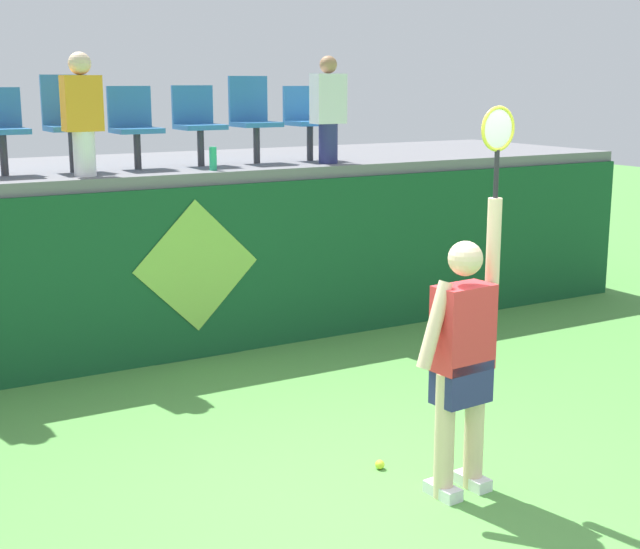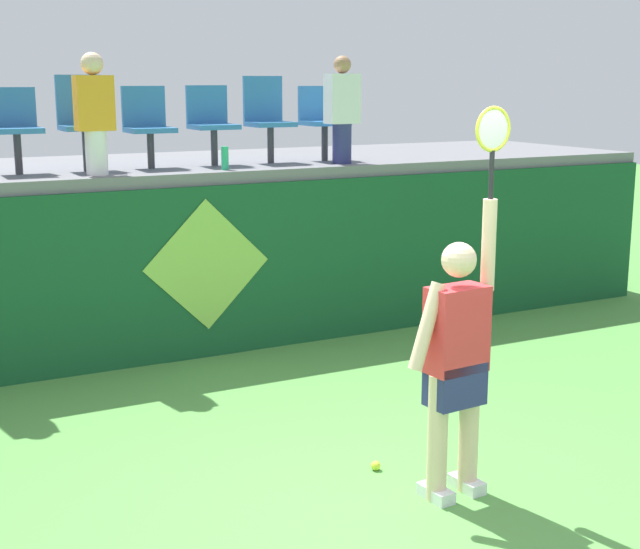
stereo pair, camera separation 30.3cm
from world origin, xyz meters
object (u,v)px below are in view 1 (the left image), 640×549
(stadium_chair_3, at_px, (134,123))
(stadium_chair_5, at_px, (253,115))
(spectator_2, at_px, (82,112))
(stadium_chair_1, at_px, (0,125))
(stadium_chair_2, at_px, (69,118))
(stadium_chair_6, at_px, (307,118))
(tennis_player, at_px, (463,354))
(water_bottle, at_px, (213,159))
(spectator_0, at_px, (328,108))
(tennis_ball, at_px, (380,464))
(stadium_chair_4, at_px, (197,120))

(stadium_chair_3, distance_m, stadium_chair_5, 1.30)
(stadium_chair_3, bearing_deg, spectator_2, -143.67)
(stadium_chair_3, xyz_separation_m, stadium_chair_5, (1.30, 0.01, 0.05))
(stadium_chair_1, xyz_separation_m, stadium_chair_5, (2.57, 0.01, 0.04))
(spectator_2, bearing_deg, stadium_chair_2, 90.00)
(stadium_chair_1, distance_m, stadium_chair_6, 3.21)
(stadium_chair_2, height_order, spectator_2, spectator_2)
(tennis_player, distance_m, water_bottle, 3.96)
(stadium_chair_3, bearing_deg, stadium_chair_2, 179.40)
(tennis_player, relative_size, stadium_chair_5, 2.76)
(stadium_chair_1, height_order, stadium_chair_6, stadium_chair_6)
(water_bottle, height_order, stadium_chair_3, stadium_chair_3)
(stadium_chair_3, bearing_deg, spectator_0, -13.36)
(tennis_ball, height_order, stadium_chair_4, stadium_chair_4)
(stadium_chair_3, height_order, stadium_chair_4, stadium_chair_4)
(water_bottle, distance_m, stadium_chair_6, 1.50)
(tennis_ball, bearing_deg, stadium_chair_4, 85.44)
(stadium_chair_1, relative_size, spectator_2, 0.72)
(water_bottle, distance_m, spectator_0, 1.43)
(spectator_0, bearing_deg, stadium_chair_3, 166.64)
(stadium_chair_3, relative_size, stadium_chair_6, 1.01)
(tennis_ball, height_order, spectator_2, spectator_2)
(stadium_chair_6, xyz_separation_m, spectator_2, (-2.58, -0.46, 0.12))
(stadium_chair_5, bearing_deg, stadium_chair_2, -179.99)
(water_bottle, bearing_deg, spectator_0, 3.60)
(water_bottle, distance_m, stadium_chair_5, 0.98)
(stadium_chair_1, relative_size, stadium_chair_4, 0.98)
(stadium_chair_4, bearing_deg, stadium_chair_1, -179.92)
(stadium_chair_6, distance_m, spectator_0, 0.47)
(stadium_chair_6, bearing_deg, stadium_chair_4, 179.89)
(tennis_ball, bearing_deg, stadium_chair_1, 113.02)
(stadium_chair_6, bearing_deg, water_bottle, -158.10)
(stadium_chair_5, bearing_deg, water_bottle, -141.88)
(stadium_chair_1, xyz_separation_m, stadium_chair_4, (1.93, 0.00, -0.00))
(spectator_0, bearing_deg, stadium_chair_4, 160.17)
(stadium_chair_3, relative_size, stadium_chair_4, 0.99)
(stadium_chair_6, distance_m, spectator_2, 2.62)
(water_bottle, relative_size, stadium_chair_5, 0.25)
(stadium_chair_5, bearing_deg, stadium_chair_4, -179.21)
(tennis_ball, xyz_separation_m, stadium_chair_4, (0.31, 3.84, 2.21))
(tennis_player, xyz_separation_m, stadium_chair_6, (1.33, 4.38, 1.31))
(stadium_chair_1, height_order, spectator_0, spectator_0)
(tennis_player, bearing_deg, stadium_chair_1, 113.20)
(spectator_0, relative_size, spectator_2, 1.00)
(tennis_player, height_order, stadium_chair_1, stadium_chair_1)
(stadium_chair_2, height_order, stadium_chair_5, stadium_chair_2)
(stadium_chair_4, xyz_separation_m, stadium_chair_5, (0.63, 0.01, 0.04))
(tennis_ball, xyz_separation_m, stadium_chair_6, (1.58, 3.83, 2.21))
(stadium_chair_4, relative_size, spectator_2, 0.73)
(stadium_chair_1, xyz_separation_m, stadium_chair_2, (0.63, 0.01, 0.05))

